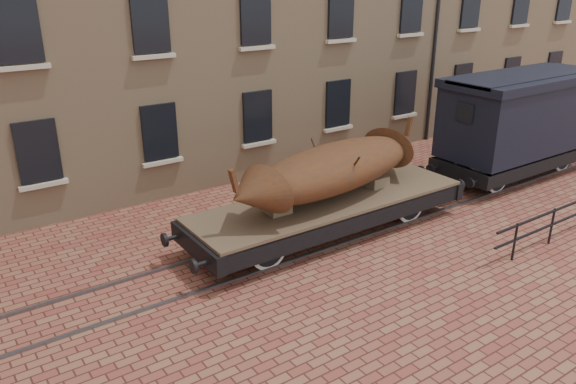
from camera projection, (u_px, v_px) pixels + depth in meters
ground at (324, 235)px, 15.36m from camera, size 90.00×90.00×0.00m
rail_track at (324, 234)px, 15.35m from camera, size 30.00×1.52×0.06m
flatcar_wagon at (329, 206)px, 15.14m from camera, size 8.91×2.42×1.34m
iron_boat at (334, 168)px, 14.81m from camera, size 6.94×2.88×1.65m
goods_van at (521, 113)px, 19.04m from camera, size 6.93×2.52×3.58m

